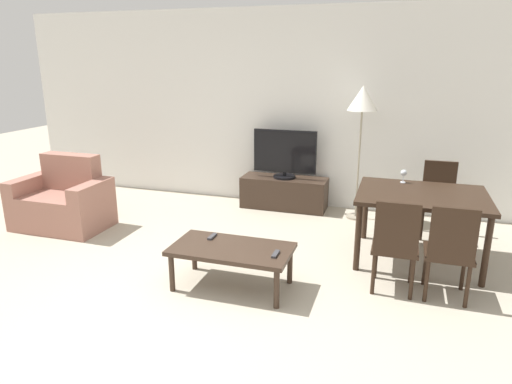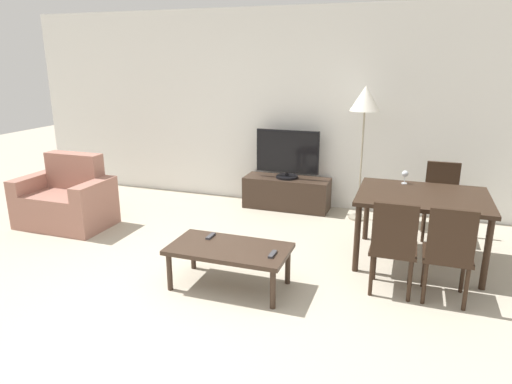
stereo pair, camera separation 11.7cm
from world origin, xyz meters
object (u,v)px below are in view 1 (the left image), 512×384
Objects in this scene: tv at (285,154)px; dining_chair_near_right at (450,249)px; armchair at (63,202)px; tv_stand at (284,193)px; dining_chair_near at (395,243)px; wine_glass_left at (404,174)px; coffee_table at (232,252)px; dining_chair_far at (438,196)px; dining_table at (422,201)px; remote_primary at (276,254)px; remote_secondary at (212,237)px; floor_lamp at (363,103)px.

tv is 2.87m from dining_chair_near_right.
tv_stand is (2.42, 1.56, -0.10)m from armchair.
wine_glass_left is at bearing 88.58° from dining_chair_near.
wine_glass_left is at bearing 46.60° from coffee_table.
dining_chair_far and dining_chair_near_right have the same top height.
dining_chair_near reaches higher than dining_table.
armchair is 1.27× the size of dining_chair_far.
tv reaches higher than remote_primary.
tv reaches higher than coffee_table.
dining_chair_near reaches higher than remote_secondary.
dining_chair_near is 0.44m from dining_chair_near_right.
dining_table is (1.63, 1.15, 0.29)m from coffee_table.
dining_chair_far is at bearing 90.00° from dining_chair_near_right.
armchair is 2.69m from coffee_table.
armchair is 1.03× the size of coffee_table.
coffee_table is at bearing -111.13° from floor_lamp.
dining_table is at bearing -35.60° from tv.
dining_table is at bearing 44.99° from remote_primary.
tv is at bearing 32.76° from armchair.
wine_glass_left is (0.55, -0.77, -0.67)m from floor_lamp.
tv is (2.42, 1.56, 0.46)m from armchair.
dining_chair_far is 6.01× the size of wine_glass_left.
dining_chair_near_right is (0.00, -1.62, 0.00)m from dining_chair_far.
remote_primary reaches higher than coffee_table.
armchair reaches higher than remote_primary.
dining_chair_far is 5.85× the size of remote_primary.
wine_glass_left is at bearing 9.55° from armchair.
wine_glass_left is at bearing 57.19° from remote_primary.
remote_secondary is (2.29, -0.69, 0.09)m from armchair.
floor_lamp is at bearing 116.41° from dining_chair_near_right.
dining_chair_far is at bearing 46.73° from coffee_table.
dining_chair_near is 1.00× the size of dining_chair_far.
dining_chair_near is at bearing -105.29° from dining_table.
remote_primary is (-1.42, -0.39, -0.08)m from dining_chair_near_right.
coffee_table is 0.86× the size of dining_table.
dining_table is at bearing 35.33° from coffee_table.
coffee_table is at bearing -169.51° from dining_chair_near_right.
dining_table is at bearing 105.29° from dining_chair_near_right.
remote_primary is at bearing -6.41° from coffee_table.
coffee_table is 1.88m from dining_chair_near_right.
dining_table is at bearing 74.71° from dining_chair_near.
remote_secondary is (-0.13, -2.25, 0.19)m from tv_stand.
remote_secondary is at bearing -93.31° from tv.
tv is 5.99× the size of wine_glass_left.
dining_table is (1.75, -1.25, -0.12)m from tv.
armchair reaches higher than wine_glass_left.
dining_table is 0.86m from dining_chair_near.
tv is 1.25m from floor_lamp.
dining_chair_far is (1.85, 1.96, 0.13)m from coffee_table.
armchair is 3.91m from floor_lamp.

